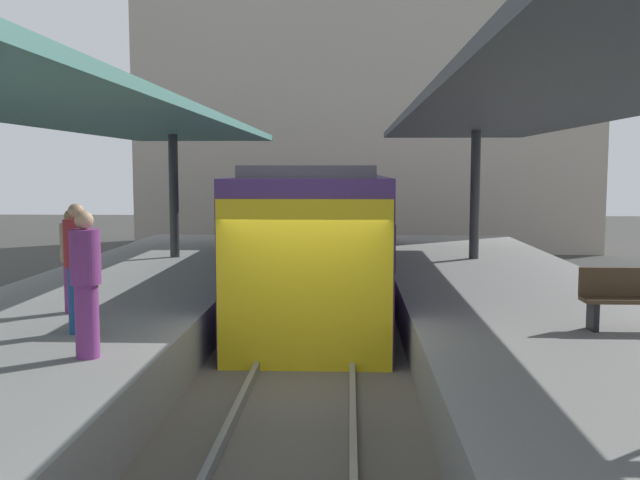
# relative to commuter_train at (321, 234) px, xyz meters

# --- Properties ---
(ground_plane) EXTENTS (80.00, 80.00, 0.00)m
(ground_plane) POSITION_rel_commuter_train_xyz_m (0.00, -6.27, -1.73)
(ground_plane) COLOR #383835
(platform_left) EXTENTS (4.40, 28.00, 1.00)m
(platform_left) POSITION_rel_commuter_train_xyz_m (-3.80, -6.27, -1.23)
(platform_left) COLOR gray
(platform_left) RESTS_ON ground_plane
(platform_right) EXTENTS (4.40, 28.00, 1.00)m
(platform_right) POSITION_rel_commuter_train_xyz_m (3.80, -6.27, -1.23)
(platform_right) COLOR gray
(platform_right) RESTS_ON ground_plane
(track_ballast) EXTENTS (3.20, 28.00, 0.20)m
(track_ballast) POSITION_rel_commuter_train_xyz_m (0.00, -6.27, -1.63)
(track_ballast) COLOR #59544C
(track_ballast) RESTS_ON ground_plane
(rail_near_side) EXTENTS (0.08, 28.00, 0.14)m
(rail_near_side) POSITION_rel_commuter_train_xyz_m (-0.72, -6.27, -1.46)
(rail_near_side) COLOR slate
(rail_near_side) RESTS_ON track_ballast
(rail_far_side) EXTENTS (0.08, 28.00, 0.14)m
(rail_far_side) POSITION_rel_commuter_train_xyz_m (0.72, -6.27, -1.46)
(rail_far_side) COLOR slate
(rail_far_side) RESTS_ON track_ballast
(commuter_train) EXTENTS (2.78, 12.18, 3.10)m
(commuter_train) POSITION_rel_commuter_train_xyz_m (0.00, 0.00, 0.00)
(commuter_train) COLOR #472D6B
(commuter_train) RESTS_ON track_ballast
(canopy_left) EXTENTS (4.18, 21.00, 3.27)m
(canopy_left) POSITION_rel_commuter_train_xyz_m (-3.80, -4.87, 2.42)
(canopy_left) COLOR #333335
(canopy_left) RESTS_ON platform_left
(canopy_right) EXTENTS (4.18, 21.00, 3.36)m
(canopy_right) POSITION_rel_commuter_train_xyz_m (3.80, -4.87, 2.51)
(canopy_right) COLOR #333335
(canopy_right) RESTS_ON platform_right
(platform_bench) EXTENTS (1.40, 0.41, 0.86)m
(platform_bench) POSITION_rel_commuter_train_xyz_m (4.62, -6.58, -0.26)
(platform_bench) COLOR black
(platform_bench) RESTS_ON platform_right
(passenger_near_bench) EXTENTS (0.36, 0.36, 1.62)m
(passenger_near_bench) POSITION_rel_commuter_train_xyz_m (-3.65, -5.71, 0.11)
(passenger_near_bench) COLOR #7A337A
(passenger_near_bench) RESTS_ON platform_left
(passenger_mid_platform) EXTENTS (0.36, 0.36, 1.78)m
(passenger_mid_platform) POSITION_rel_commuter_train_xyz_m (-3.03, -7.11, 0.20)
(passenger_mid_platform) COLOR navy
(passenger_mid_platform) RESTS_ON platform_left
(passenger_far_end) EXTENTS (0.36, 0.36, 1.76)m
(passenger_far_end) POSITION_rel_commuter_train_xyz_m (-2.45, -8.38, 0.19)
(passenger_far_end) COLOR #7A337A
(passenger_far_end) RESTS_ON platform_left
(station_building_backdrop) EXTENTS (18.00, 6.00, 11.00)m
(station_building_backdrop) POSITION_rel_commuter_train_xyz_m (1.32, 13.73, 3.77)
(station_building_backdrop) COLOR #A89E8E
(station_building_backdrop) RESTS_ON ground_plane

